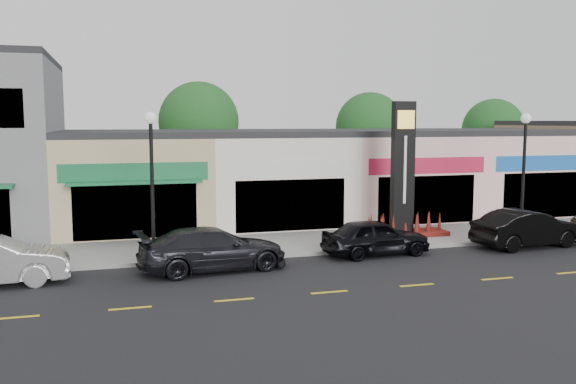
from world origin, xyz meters
name	(u,v)px	position (x,y,z in m)	size (l,w,h in m)	color
ground	(378,264)	(0.00, 0.00, 0.00)	(120.00, 120.00, 0.00)	black
sidewalk	(337,240)	(0.00, 4.35, 0.07)	(52.00, 4.30, 0.15)	gray
curb	(357,251)	(0.00, 2.10, 0.07)	(52.00, 0.20, 0.15)	gray
shop_beige	(132,178)	(-8.50, 11.46, 2.40)	(7.00, 10.85, 4.80)	tan
shop_cream	(266,175)	(-1.50, 11.47, 2.40)	(7.00, 10.01, 4.80)	silver
shop_pink_w	(385,172)	(5.50, 11.47, 2.40)	(7.00, 10.01, 4.80)	beige
shop_pink_e	(491,169)	(12.50, 11.47, 2.40)	(7.00, 10.01, 4.80)	beige
tree_rear_west	(199,122)	(-4.00, 19.50, 5.22)	(5.20, 5.20, 7.83)	#382619
tree_rear_mid	(370,127)	(8.00, 19.50, 4.88)	(4.80, 4.80, 7.29)	#382619
tree_rear_east	(493,130)	(18.00, 19.50, 4.63)	(4.60, 4.60, 6.94)	#382619
lamp_west_near	(152,171)	(-8.00, 2.50, 3.48)	(0.44, 0.44, 5.47)	black
lamp_east_near	(524,162)	(8.00, 2.50, 3.48)	(0.44, 0.44, 5.47)	black
pylon_sign	(402,189)	(3.00, 4.20, 2.27)	(4.20, 1.30, 6.00)	#5F1410
car_dark_sedan	(213,249)	(-6.04, 0.78, 0.77)	(5.31, 2.16, 1.54)	black
car_black_sedan	(376,237)	(0.53, 1.47, 0.73)	(4.29, 1.72, 1.46)	black
car_black_conv	(528,228)	(7.34, 1.18, 0.79)	(4.80, 1.68, 1.58)	black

